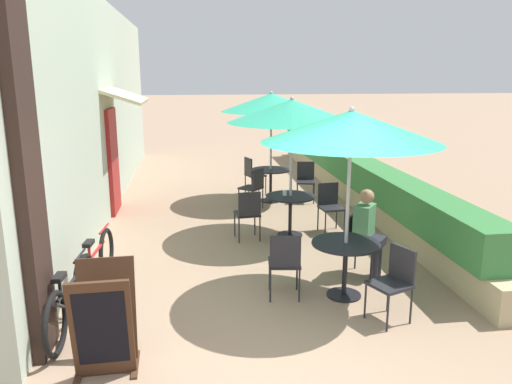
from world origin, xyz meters
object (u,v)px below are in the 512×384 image
(patio_table_mid, at_px, (290,205))
(patio_table_far, at_px, (271,177))
(seated_patron_near_back, at_px, (368,229))
(cafe_chair_far_back, at_px, (254,185))
(cafe_chair_mid_left, at_px, (330,203))
(cafe_chair_mid_right, at_px, (248,211))
(cafe_chair_far_left, at_px, (306,178))
(cafe_chair_far_right, at_px, (253,173))
(cafe_chair_near_right, at_px, (394,278))
(patio_umbrella_mid, at_px, (292,111))
(bicycle_second, at_px, (97,264))
(patio_umbrella_near, at_px, (351,127))
(coffee_cup_mid, at_px, (285,193))
(patio_table_near, at_px, (345,256))
(cafe_chair_near_back, at_px, (359,240))
(menu_board, at_px, (105,320))
(bicycle_leaning, at_px, (70,300))
(cafe_chair_near_left, at_px, (285,260))
(patio_umbrella_far, at_px, (271,102))

(patio_table_mid, xyz_separation_m, patio_table_far, (0.05, 2.42, 0.00))
(seated_patron_near_back, height_order, cafe_chair_far_back, seated_patron_near_back)
(cafe_chair_mid_left, xyz_separation_m, cafe_chair_far_back, (-1.17, 1.63, 0.00))
(cafe_chair_mid_right, relative_size, cafe_chair_far_left, 1.00)
(cafe_chair_far_right, distance_m, cafe_chair_far_back, 1.34)
(cafe_chair_near_right, relative_size, cafe_chair_far_back, 1.00)
(patio_umbrella_mid, xyz_separation_m, bicycle_second, (-2.96, -1.82, -1.82))
(patio_umbrella_near, xyz_separation_m, coffee_cup_mid, (-0.30, 2.50, -1.40))
(patio_table_near, distance_m, cafe_chair_mid_right, 2.51)
(patio_table_near, bearing_deg, cafe_chair_far_right, 94.89)
(cafe_chair_mid_left, relative_size, cafe_chair_far_right, 1.00)
(patio_table_near, xyz_separation_m, cafe_chair_mid_right, (-0.97, 2.32, -0.03))
(cafe_chair_near_back, bearing_deg, menu_board, -21.27)
(cafe_chair_near_back, distance_m, bicycle_second, 3.58)
(patio_table_mid, relative_size, cafe_chair_far_back, 0.99)
(cafe_chair_near_right, height_order, cafe_chair_far_back, same)
(menu_board, bearing_deg, seated_patron_near_back, 27.48)
(bicycle_second, bearing_deg, patio_table_far, 59.64)
(bicycle_leaning, bearing_deg, cafe_chair_near_right, -0.24)
(cafe_chair_near_back, height_order, bicycle_second, cafe_chair_near_back)
(cafe_chair_mid_left, distance_m, patio_table_far, 2.36)
(coffee_cup_mid, relative_size, cafe_chair_far_right, 0.10)
(cafe_chair_near_left, bearing_deg, cafe_chair_mid_right, 102.30)
(cafe_chair_far_right, bearing_deg, patio_umbrella_near, -13.47)
(bicycle_leaning, bearing_deg, cafe_chair_far_back, 64.28)
(patio_umbrella_near, relative_size, cafe_chair_mid_right, 2.77)
(cafe_chair_near_back, distance_m, patio_table_far, 4.28)
(menu_board, bearing_deg, cafe_chair_mid_right, 61.27)
(cafe_chair_near_back, xyz_separation_m, cafe_chair_far_right, (-0.89, 4.95, 0.00))
(patio_table_near, bearing_deg, cafe_chair_far_left, 82.83)
(cafe_chair_mid_left, relative_size, cafe_chair_far_back, 1.00)
(cafe_chair_near_right, bearing_deg, cafe_chair_mid_left, -25.64)
(cafe_chair_near_left, xyz_separation_m, bicycle_second, (-2.40, 0.63, -0.17))
(patio_table_mid, relative_size, patio_umbrella_mid, 0.36)
(patio_table_mid, xyz_separation_m, bicycle_second, (-2.96, -1.82, -0.20))
(patio_umbrella_near, distance_m, patio_umbrella_mid, 2.49)
(cafe_chair_far_left, bearing_deg, patio_umbrella_mid, 82.40)
(bicycle_leaning, bearing_deg, cafe_chair_far_right, 68.87)
(patio_umbrella_near, bearing_deg, patio_umbrella_far, 91.92)
(cafe_chair_far_left, distance_m, cafe_chair_far_back, 1.34)
(cafe_chair_far_left, height_order, bicycle_second, cafe_chair_far_left)
(cafe_chair_near_right, xyz_separation_m, seated_patron_near_back, (0.13, 1.27, 0.17))
(cafe_chair_mid_right, bearing_deg, cafe_chair_far_back, 73.46)
(patio_umbrella_mid, bearing_deg, patio_umbrella_far, 88.92)
(coffee_cup_mid, relative_size, patio_table_far, 0.10)
(cafe_chair_near_right, relative_size, patio_umbrella_mid, 0.36)
(patio_table_mid, xyz_separation_m, patio_umbrella_mid, (0.00, 0.00, 1.62))
(cafe_chair_near_back, xyz_separation_m, patio_table_far, (-0.57, 4.24, 0.03))
(patio_umbrella_near, xyz_separation_m, cafe_chair_far_back, (-0.62, 4.27, -1.65))
(seated_patron_near_back, distance_m, bicycle_leaning, 3.91)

